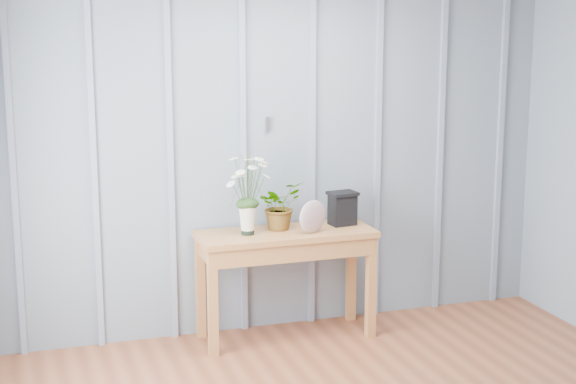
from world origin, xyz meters
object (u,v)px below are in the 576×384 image
object	(u,v)px
daisy_vase	(247,185)
felt_disc_vessel	(313,217)
sideboard	(286,248)
carved_box	(342,208)

from	to	relation	value
daisy_vase	felt_disc_vessel	distance (m)	0.49
sideboard	daisy_vase	bearing A→B (deg)	-179.10
carved_box	daisy_vase	bearing A→B (deg)	-175.52
daisy_vase	carved_box	xyz separation A→B (m)	(0.70, 0.05, -0.22)
daisy_vase	carved_box	world-z (taller)	daisy_vase
daisy_vase	carved_box	bearing A→B (deg)	4.48
sideboard	felt_disc_vessel	size ratio (longest dim) A/B	5.33
daisy_vase	carved_box	distance (m)	0.73
felt_disc_vessel	carved_box	world-z (taller)	carved_box
sideboard	felt_disc_vessel	world-z (taller)	felt_disc_vessel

